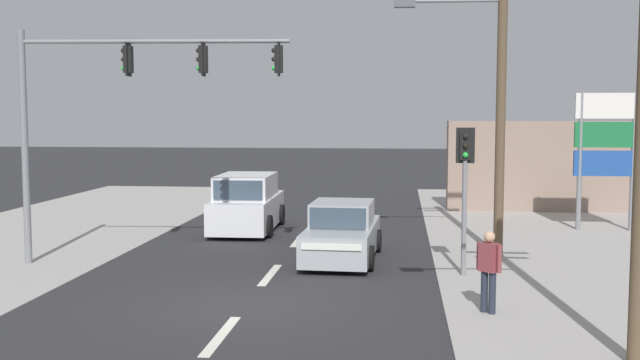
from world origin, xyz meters
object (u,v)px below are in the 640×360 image
(sedan_oncoming_near, at_px, (342,234))
(suv_kerbside_parked, at_px, (247,204))
(shopping_plaza_sign, at_px, (607,141))
(pedestrian_at_kerb, at_px, (489,267))
(utility_pole_midground_right, at_px, (496,67))
(traffic_signal_mast, at_px, (116,95))
(pedestal_signal_right_kerb, at_px, (465,176))
(utility_pole_foreground_right, at_px, (637,56))

(sedan_oncoming_near, xyz_separation_m, suv_kerbside_parked, (-3.53, 4.63, 0.18))
(shopping_plaza_sign, relative_size, pedestrian_at_kerb, 2.82)
(utility_pole_midground_right, bearing_deg, traffic_signal_mast, -167.30)
(shopping_plaza_sign, distance_m, sedan_oncoming_near, 10.46)
(traffic_signal_mast, relative_size, pedestal_signal_right_kerb, 1.93)
(utility_pole_foreground_right, height_order, shopping_plaza_sign, utility_pole_foreground_right)
(sedan_oncoming_near, bearing_deg, traffic_signal_mast, -167.93)
(traffic_signal_mast, height_order, pedestal_signal_right_kerb, traffic_signal_mast)
(utility_pole_midground_right, height_order, traffic_signal_mast, utility_pole_midground_right)
(utility_pole_foreground_right, distance_m, utility_pole_midground_right, 8.93)
(utility_pole_midground_right, relative_size, pedestrian_at_kerb, 5.87)
(traffic_signal_mast, bearing_deg, pedestal_signal_right_kerb, -3.25)
(utility_pole_midground_right, xyz_separation_m, suv_kerbside_parked, (-7.59, 3.65, -4.26))
(shopping_plaza_sign, bearing_deg, pedestal_signal_right_kerb, -124.53)
(utility_pole_midground_right, bearing_deg, shopping_plaza_sign, 49.42)
(suv_kerbside_parked, bearing_deg, utility_pole_midground_right, -25.69)
(utility_pole_foreground_right, xyz_separation_m, sedan_oncoming_near, (-5.02, 7.89, -4.03))
(pedestal_signal_right_kerb, distance_m, sedan_oncoming_near, 3.89)
(utility_pole_foreground_right, distance_m, pedestal_signal_right_kerb, 6.89)
(traffic_signal_mast, distance_m, shopping_plaza_sign, 15.76)
(utility_pole_foreground_right, distance_m, pedestrian_at_kerb, 5.05)
(traffic_signal_mast, xyz_separation_m, pedestrian_at_kerb, (8.91, -3.88, -3.43))
(utility_pole_midground_right, distance_m, suv_kerbside_parked, 9.44)
(utility_pole_midground_right, height_order, pedestal_signal_right_kerb, utility_pole_midground_right)
(pedestal_signal_right_kerb, bearing_deg, traffic_signal_mast, 176.75)
(utility_pole_foreground_right, xyz_separation_m, utility_pole_midground_right, (-0.96, 8.87, 0.41))
(suv_kerbside_parked, height_order, pedestrian_at_kerb, suv_kerbside_parked)
(utility_pole_midground_right, height_order, sedan_oncoming_near, utility_pole_midground_right)
(utility_pole_midground_right, relative_size, sedan_oncoming_near, 2.22)
(traffic_signal_mast, bearing_deg, suv_kerbside_parked, 69.87)
(shopping_plaza_sign, height_order, sedan_oncoming_near, shopping_plaza_sign)
(utility_pole_midground_right, relative_size, shopping_plaza_sign, 2.08)
(utility_pole_foreground_right, bearing_deg, traffic_signal_mast, 148.03)
(sedan_oncoming_near, height_order, pedestrian_at_kerb, pedestrian_at_kerb)
(utility_pole_midground_right, xyz_separation_m, shopping_plaza_sign, (4.24, 4.95, -2.16))
(pedestal_signal_right_kerb, relative_size, shopping_plaza_sign, 0.77)
(pedestal_signal_right_kerb, bearing_deg, shopping_plaza_sign, 55.47)
(pedestal_signal_right_kerb, bearing_deg, utility_pole_midground_right, 69.31)
(pedestal_signal_right_kerb, height_order, pedestrian_at_kerb, pedestal_signal_right_kerb)
(pedestal_signal_right_kerb, relative_size, suv_kerbside_parked, 0.78)
(utility_pole_foreground_right, relative_size, pedestrian_at_kerb, 5.38)
(shopping_plaza_sign, xyz_separation_m, suv_kerbside_parked, (-11.83, -1.30, -2.10))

